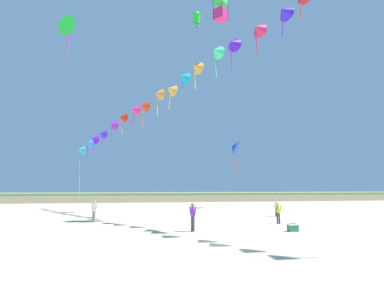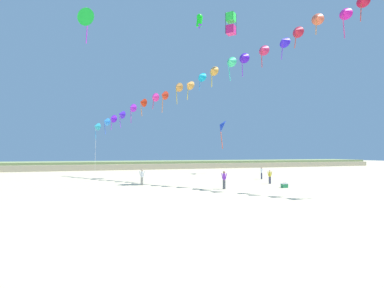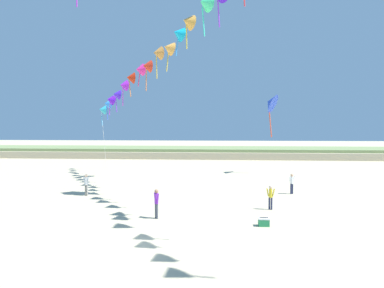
% 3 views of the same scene
% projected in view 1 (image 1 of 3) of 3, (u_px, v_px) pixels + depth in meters
% --- Properties ---
extents(ground_plane, '(240.00, 240.00, 0.00)m').
position_uv_depth(ground_plane, '(205.00, 246.00, 13.25)').
color(ground_plane, '#C1B28E').
extents(dune_ridge, '(120.00, 12.65, 1.60)m').
position_uv_depth(dune_ridge, '(154.00, 197.00, 58.18)').
color(dune_ridge, tan).
rests_on(dune_ridge, ground).
extents(person_near_left, '(0.41, 0.52, 1.66)m').
position_uv_depth(person_near_left, '(193.00, 215.00, 17.80)').
color(person_near_left, '#474C56').
rests_on(person_near_left, ground).
extents(person_near_right, '(0.53, 0.21, 1.52)m').
position_uv_depth(person_near_right, '(278.00, 211.00, 21.51)').
color(person_near_right, '#282D4C').
rests_on(person_near_right, ground).
extents(person_mid_center, '(0.52, 0.31, 1.56)m').
position_uv_depth(person_mid_center, '(276.00, 206.00, 27.05)').
color(person_mid_center, '#282D4C').
rests_on(person_mid_center, ground).
extents(person_far_left, '(0.56, 0.27, 1.63)m').
position_uv_depth(person_far_left, '(94.00, 209.00, 22.49)').
color(person_far_left, gray).
rests_on(person_far_left, ground).
extents(kite_banner_string, '(24.25, 32.31, 17.95)m').
position_uv_depth(kite_banner_string, '(191.00, 72.00, 25.40)').
color(kite_banner_string, '#2DA9C0').
extents(large_kite_low_lead, '(1.01, 1.25, 2.13)m').
position_uv_depth(large_kite_low_lead, '(196.00, 19.00, 34.66)').
color(large_kite_low_lead, '#16EE24').
extents(large_kite_mid_trail, '(2.35, 2.65, 4.96)m').
position_uv_depth(large_kite_mid_trail, '(234.00, 147.00, 39.48)').
color(large_kite_mid_trail, blue).
extents(large_kite_high_solo, '(1.33, 1.33, 2.39)m').
position_uv_depth(large_kite_high_solo, '(221.00, 7.00, 25.66)').
color(large_kite_high_solo, '#D22172').
extents(large_kite_outer_drift, '(2.59, 1.99, 4.72)m').
position_uv_depth(large_kite_outer_drift, '(69.00, 27.00, 35.93)').
color(large_kite_outer_drift, '#25EE3E').
extents(beach_cooler, '(0.58, 0.41, 0.46)m').
position_uv_depth(beach_cooler, '(293.00, 228.00, 17.71)').
color(beach_cooler, '#23844C').
rests_on(beach_cooler, ground).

